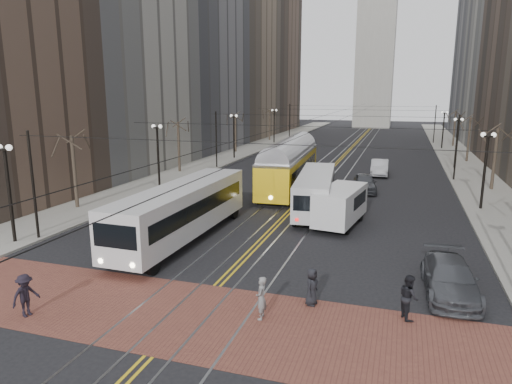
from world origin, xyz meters
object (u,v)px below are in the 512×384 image
Objects in this scene: rear_bus at (315,193)px; pedestrian_c at (409,297)px; transit_bus at (182,213)px; sedan_silver at (380,167)px; streetcar at (290,170)px; pedestrian_a at (312,287)px; sedan_grey at (365,183)px; pedestrian_b at (261,298)px; cargo_van at (340,207)px; sedan_parked at (450,278)px; pedestrian_d at (25,295)px.

rear_bus is 16.67m from pedestrian_c.
sedan_silver is at bearing 69.92° from transit_bus.
streetcar reaches higher than pedestrian_a.
sedan_grey is 2.79× the size of pedestrian_b.
cargo_van is 1.19× the size of sedan_grey.
pedestrian_c is at bearing -24.74° from transit_bus.
rear_bus is at bearing 176.29° from pedestrian_b.
streetcar reaches higher than sedan_parked.
sedan_silver is at bearing 71.35° from rear_bus.
pedestrian_a is at bearing 130.24° from pedestrian_b.
pedestrian_a is 0.90× the size of pedestrian_c.
pedestrian_d is (-8.96, -2.65, 0.01)m from pedestrian_b.
sedan_grey is 0.92× the size of sedan_parked.
transit_bus is 2.29× the size of cargo_van.
pedestrian_b is 5.78m from pedestrian_c.
sedan_parked is at bearing -52.26° from pedestrian_a.
sedan_parked is (5.34, -20.63, -0.06)m from sedan_grey.
pedestrian_a is 0.93× the size of pedestrian_b.
transit_bus is at bearing 163.82° from sedan_parked.
rear_bus is (6.40, 9.08, -0.22)m from transit_bus.
cargo_van is at bearing -96.26° from sedan_silver.
transit_bus is 7.63× the size of pedestrian_b.
sedan_grey is (2.95, 8.18, -0.61)m from rear_bus.
cargo_van is at bearing -101.17° from sedan_grey.
pedestrian_d is at bearing -101.70° from streetcar.
pedestrian_c is (2.77, -32.61, 0.08)m from sedan_silver.
sedan_parked is 6.29m from pedestrian_a.
rear_bus reaches higher than pedestrian_d.
cargo_van is 3.59× the size of pedestrian_a.
pedestrian_a is (0.42, -12.08, -0.46)m from cargo_van.
rear_bus reaches higher than sedan_grey.
pedestrian_b is at bearing -46.17° from transit_bus.
cargo_van reaches higher than sedan_parked.
pedestrian_d is (-1.51, -10.69, -0.76)m from transit_bus.
pedestrian_b is (1.05, -17.12, -0.55)m from rear_bus.
pedestrian_b is (4.80, -24.35, -0.92)m from streetcar.
sedan_silver is 0.96× the size of sedan_parked.
sedan_silver is at bearing 8.70° from pedestrian_a.
rear_bus reaches higher than pedestrian_a.
transit_bus is 7.54× the size of pedestrian_d.
sedan_silver reaches higher than sedan_parked.
sedan_parked is (8.29, -12.45, -0.67)m from rear_bus.
transit_bus is 2.51× the size of sedan_parked.
pedestrian_a is 3.84m from pedestrian_c.
transit_bus is 10.82m from pedestrian_d.
streetcar is 27.33m from pedestrian_d.
sedan_grey reaches higher than sedan_parked.
sedan_parked is at bearing -83.27° from sedan_grey.
sedan_silver is at bearing 168.26° from pedestrian_b.
pedestrian_d is at bearing -96.99° from transit_bus.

